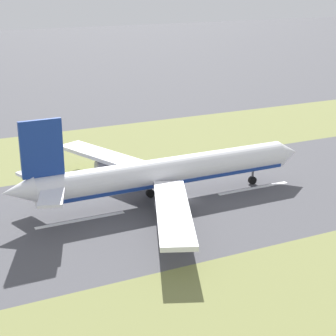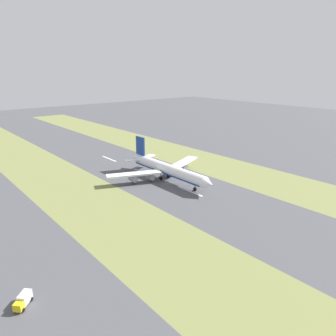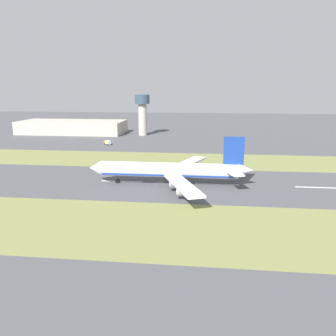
{
  "view_description": "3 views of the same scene",
  "coord_description": "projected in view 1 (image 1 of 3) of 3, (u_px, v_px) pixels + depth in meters",
  "views": [
    {
      "loc": [
        97.54,
        -51.24,
        45.49
      ],
      "look_at": [
        -2.45,
        -3.79,
        7.0
      ],
      "focal_mm": 60.0,
      "sensor_mm": 36.0,
      "label": 1
    },
    {
      "loc": [
        106.17,
        127.52,
        58.97
      ],
      "look_at": [
        -2.45,
        -3.79,
        7.0
      ],
      "focal_mm": 35.0,
      "sensor_mm": 36.0,
      "label": 2
    },
    {
      "loc": [
        -130.57,
        -18.0,
        38.46
      ],
      "look_at": [
        -2.45,
        -3.79,
        7.0
      ],
      "focal_mm": 35.0,
      "sensor_mm": 36.0,
      "label": 3
    }
  ],
  "objects": [
    {
      "name": "centreline_dash_mid",
      "position": [
        81.0,
        220.0,
        109.29
      ],
      "size": [
        1.2,
        18.0,
        0.01
      ],
      "primitive_type": "cube",
      "color": "silver",
      "rests_on": "ground"
    },
    {
      "name": "airplane_main_jet",
      "position": [
        160.0,
        174.0,
        116.73
      ],
      "size": [
        64.14,
        67.01,
        20.2
      ],
      "color": "white",
      "rests_on": "ground"
    },
    {
      "name": "ground_plane",
      "position": [
        189.0,
        200.0,
        118.92
      ],
      "size": [
        800.0,
        800.0,
        0.0
      ],
      "primitive_type": "plane",
      "color": "#4C4C51"
    },
    {
      "name": "grass_median_west",
      "position": [
        115.0,
        145.0,
        157.32
      ],
      "size": [
        40.0,
        600.0,
        0.01
      ],
      "primitive_type": "cube",
      "color": "olive",
      "rests_on": "ground"
    },
    {
      "name": "grass_median_east",
      "position": [
        333.0,
        308.0,
        80.52
      ],
      "size": [
        40.0,
        600.0,
        0.01
      ],
      "primitive_type": "cube",
      "color": "olive",
      "rests_on": "ground"
    },
    {
      "name": "centreline_dash_far",
      "position": [
        253.0,
        188.0,
        125.48
      ],
      "size": [
        1.2,
        18.0,
        0.01
      ],
      "primitive_type": "cube",
      "color": "silver",
      "rests_on": "ground"
    }
  ]
}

